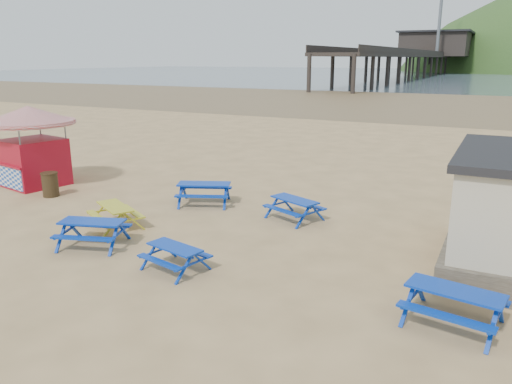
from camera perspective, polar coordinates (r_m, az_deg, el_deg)
The scene contains 12 objects.
ground at distance 16.40m, azimuth -3.90°, elevation -4.39°, with size 400.00×400.00×0.00m, color tan.
wet_sand at distance 68.96m, azimuth 20.26°, elevation 9.63°, with size 400.00×400.00×0.00m, color brown.
sea at distance 183.54m, azimuth 24.73°, elevation 12.04°, with size 400.00×400.00×0.00m, color #445662.
picnic_table_blue_a at distance 19.25m, azimuth -5.94°, elevation -0.19°, with size 2.45×2.24×0.83m.
picnic_table_blue_b at distance 17.40m, azimuth 4.41°, elevation -1.97°, with size 2.17×1.99×0.74m.
picnic_table_blue_d at distance 15.70m, azimuth -18.13°, elevation -4.51°, with size 2.26×2.02×0.79m.
picnic_table_blue_e at distance 13.49m, azimuth -9.22°, elevation -7.46°, with size 1.83×1.60×0.67m.
picnic_table_blue_f at distance 11.50m, azimuth 21.64°, elevation -12.14°, with size 2.16×1.85×0.81m.
picnic_table_yellow at distance 17.22m, azimuth -15.76°, elevation -2.70°, with size 2.23×2.10×0.74m.
ice_cream_kiosk at distance 23.78m, azimuth -24.35°, elevation 5.86°, with size 4.57×4.57×3.49m.
litter_bin at distance 21.87m, azimuth -22.47°, elevation 0.82°, with size 0.68×0.68×0.99m.
pier at distance 193.27m, azimuth 19.56°, elevation 14.25°, with size 24.00×220.00×39.29m.
Camera 1 is at (7.91, -13.29, 5.46)m, focal length 35.00 mm.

